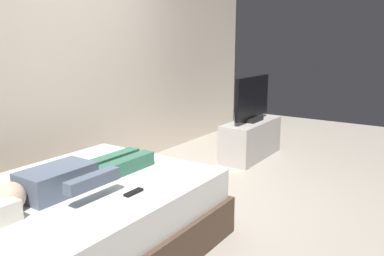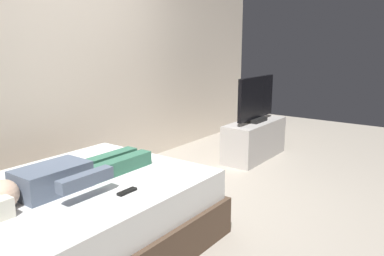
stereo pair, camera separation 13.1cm
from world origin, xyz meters
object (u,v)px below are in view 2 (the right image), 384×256
(bed, at_px, (68,224))
(person, at_px, (70,175))
(tv_stand, at_px, (255,140))
(tv, at_px, (256,100))
(remote, at_px, (127,191))

(bed, height_order, person, person)
(bed, height_order, tv_stand, bed)
(bed, relative_size, tv, 2.31)
(tv_stand, bearing_deg, person, -178.52)
(tv_stand, distance_m, tv, 0.53)
(tv_stand, bearing_deg, tv, -90.00)
(remote, relative_size, tv, 0.17)
(remote, height_order, tv_stand, remote)
(remote, bearing_deg, person, 110.47)
(tv, bearing_deg, person, -178.52)
(tv, bearing_deg, tv_stand, 90.00)
(person, height_order, tv, tv)
(person, xyz_separation_m, tv, (2.96, 0.08, 0.16))
(person, bearing_deg, tv, 1.48)
(bed, relative_size, person, 1.61)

